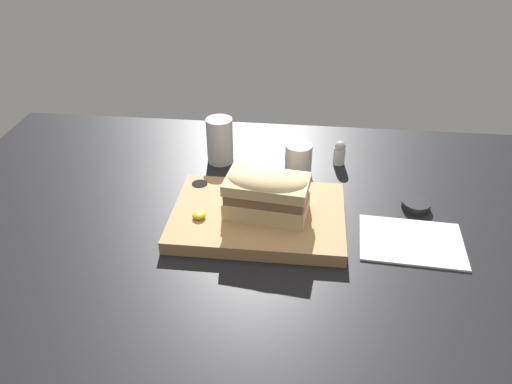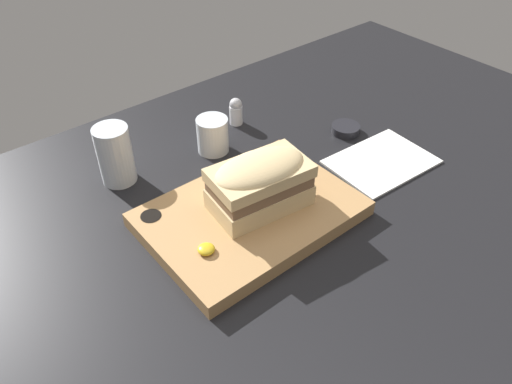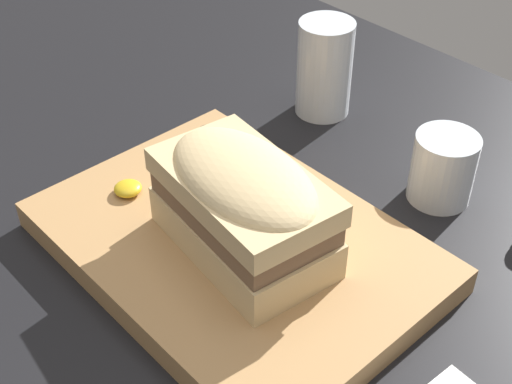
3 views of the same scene
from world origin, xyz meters
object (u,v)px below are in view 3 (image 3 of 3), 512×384
sandwich (243,203)px  water_glass (324,74)px  serving_board (234,245)px  wine_glass (442,172)px

sandwich → water_glass: 27.24cm
serving_board → wine_glass: 21.42cm
water_glass → wine_glass: water_glass is taller
sandwich → water_glass: size_ratio=1.52×
serving_board → water_glass: water_glass is taller
wine_glass → water_glass: bearing=170.3°
sandwich → water_glass: (-13.14, 23.70, -2.72)cm
serving_board → wine_glass: size_ratio=4.83×
serving_board → sandwich: sandwich is taller
wine_glass → sandwich: bearing=-104.6°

